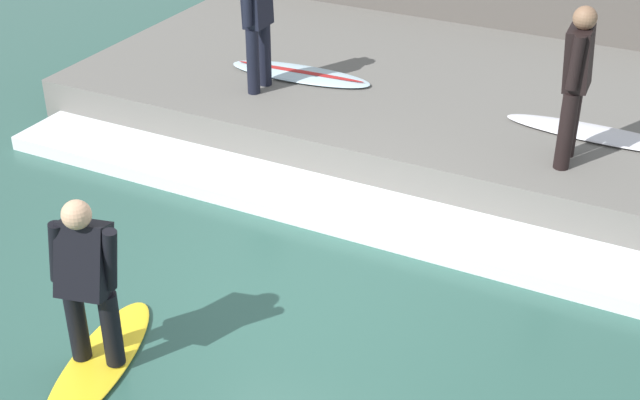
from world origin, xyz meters
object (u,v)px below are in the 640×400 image
(surfer_riding, at_px, (86,275))
(surfboard_riding, at_px, (100,362))
(surfboard_waiting_far, at_px, (300,74))
(surfer_waiting_far, at_px, (258,18))
(surfer_waiting_near, at_px, (576,78))
(surfboard_waiting_near, at_px, (601,135))

(surfer_riding, bearing_deg, surfboard_riding, 0.00)
(surfboard_waiting_far, bearing_deg, surfer_waiting_far, 157.24)
(surfer_riding, bearing_deg, surfer_waiting_near, -32.10)
(surfer_riding, distance_m, surfboard_waiting_far, 5.10)
(surfboard_waiting_near, distance_m, surfboard_waiting_far, 3.72)
(surfer_riding, distance_m, surfer_waiting_near, 5.00)
(surfer_riding, height_order, surfer_waiting_far, surfer_waiting_far)
(surfboard_riding, bearing_deg, surfboard_waiting_near, -29.98)
(surfer_waiting_far, bearing_deg, surfer_riding, -166.13)
(surfboard_riding, relative_size, surfer_waiting_far, 1.09)
(surfer_waiting_near, distance_m, surfboard_waiting_near, 1.18)
(surfer_riding, bearing_deg, surfer_waiting_far, 13.87)
(surfboard_waiting_near, relative_size, surfer_waiting_far, 1.33)
(surfboard_waiting_near, bearing_deg, surfer_waiting_near, 163.67)
(surfboard_waiting_far, bearing_deg, surfer_waiting_near, -103.01)
(surfboard_riding, height_order, surfboard_waiting_far, surfboard_waiting_far)
(surfboard_waiting_near, xyz_separation_m, surfboard_waiting_far, (0.06, 3.72, 0.00))
(surfboard_riding, height_order, surfboard_waiting_near, surfboard_waiting_near)
(surfboard_riding, relative_size, surfer_riding, 1.17)
(surfboard_waiting_near, relative_size, surfboard_waiting_far, 1.10)
(surfboard_riding, distance_m, surfer_waiting_far, 4.78)
(surfboard_riding, distance_m, surfer_riding, 0.84)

